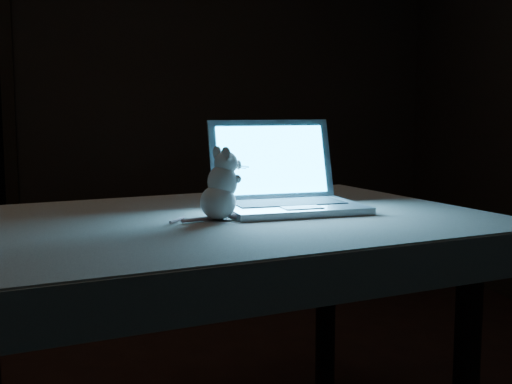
{
  "coord_description": "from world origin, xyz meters",
  "views": [
    {
      "loc": [
        -0.0,
        -2.23,
        1.1
      ],
      "look_at": [
        0.41,
        -0.37,
        0.86
      ],
      "focal_mm": 48.0,
      "sensor_mm": 36.0,
      "label": 1
    }
  ],
  "objects": [
    {
      "name": "laptop",
      "position": [
        0.53,
        -0.3,
        0.93
      ],
      "size": [
        0.44,
        0.39,
        0.28
      ],
      "primitive_type": null,
      "rotation": [
        0.0,
        0.0,
        0.1
      ],
      "color": "#A9A9AE",
      "rests_on": "tablecloth"
    },
    {
      "name": "tablecloth",
      "position": [
        0.32,
        -0.38,
        0.74
      ],
      "size": [
        1.67,
        1.2,
        0.11
      ],
      "primitive_type": null,
      "rotation": [
        0.0,
        0.0,
        0.1
      ],
      "color": "#BEAE9F",
      "rests_on": "table"
    },
    {
      "name": "plush_mouse",
      "position": [
        0.3,
        -0.4,
        0.89
      ],
      "size": [
        0.15,
        0.15,
        0.2
      ],
      "primitive_type": null,
      "rotation": [
        0.0,
        0.0,
        -0.07
      ],
      "color": "silver",
      "rests_on": "tablecloth"
    },
    {
      "name": "back_wall",
      "position": [
        0.0,
        2.5,
        1.3
      ],
      "size": [
        4.5,
        0.04,
        2.6
      ],
      "primitive_type": "cube",
      "color": "black",
      "rests_on": "ground"
    },
    {
      "name": "table",
      "position": [
        0.27,
        -0.37,
        0.39
      ],
      "size": [
        1.65,
        1.27,
        0.78
      ],
      "primitive_type": null,
      "rotation": [
        0.0,
        0.0,
        0.25
      ],
      "color": "black",
      "rests_on": "floor"
    }
  ]
}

